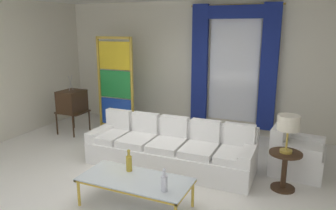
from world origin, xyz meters
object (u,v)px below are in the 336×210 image
Objects in this scene: couch_white_long at (171,149)px; coffee_table at (135,181)px; peacock_figurine at (126,128)px; table_lamp_brass at (288,124)px; round_side_table at (284,167)px; vintage_tv at (72,102)px; stained_glass_divider at (115,86)px; armchair_white at (294,156)px; bottle_crystal_tall at (129,162)px; bottle_blue_decanter at (164,182)px.

couch_white_long reaches higher than coffee_table.
coffee_table is 2.53× the size of peacock_figurine.
round_side_table is at bearing 180.00° from table_lamp_brass.
peacock_figurine is at bearing 162.67° from round_side_table.
stained_glass_divider is (0.79, 0.62, 0.33)m from vintage_tv.
couch_white_long is 5.14× the size of table_lamp_brass.
armchair_white is (2.01, 0.60, -0.02)m from couch_white_long.
round_side_table is at bearing -20.83° from stained_glass_divider.
armchair_white is 0.72m from round_side_table.
bottle_crystal_tall is 2.37m from table_lamp_brass.
stained_glass_divider is 4.26m from round_side_table.
round_side_table reaches higher than coffee_table.
bottle_crystal_tall is 0.57× the size of table_lamp_brass.
vintage_tv is at bearing -141.67° from stained_glass_divider.
bottle_crystal_tall is 0.55× the size of round_side_table.
bottle_blue_decanter is 0.51× the size of peacock_figurine.
armchair_white is (2.11, 1.86, -0.25)m from bottle_crystal_tall.
armchair_white is at bearing -5.77° from peacock_figurine.
round_side_table is at bearing -98.45° from armchair_white.
vintage_tv is at bearing 145.48° from bottle_blue_decanter.
vintage_tv reaches higher than bottle_crystal_tall.
peacock_figurine is at bearing 129.52° from bottle_blue_decanter.
bottle_blue_decanter is (0.50, -0.14, 0.15)m from coffee_table.
armchair_white reaches higher than bottle_crystal_tall.
vintage_tv is 4.81m from round_side_table.
vintage_tv is at bearing 143.27° from bottle_crystal_tall.
bottle_blue_decanter is 3.99m from stained_glass_divider.
peacock_figurine is (-2.09, 2.53, -0.31)m from bottle_blue_decanter.
vintage_tv is (-3.40, 2.34, 0.20)m from bottle_blue_decanter.
stained_glass_divider reaches higher than vintage_tv.
coffee_table is at bearing -53.12° from stained_glass_divider.
stained_glass_divider is (-1.92, 2.64, 0.52)m from bottle_crystal_tall.
bottle_crystal_tall is at bearing -57.80° from peacock_figurine.
bottle_blue_decanter is 0.94× the size of bottle_crystal_tall.
bottle_blue_decanter is 0.52× the size of round_side_table.
bottle_blue_decanter is at bearing -16.05° from coffee_table.
table_lamp_brass is at bearing 0.00° from round_side_table.
stained_glass_divider is at bearing 159.17° from round_side_table.
couch_white_long reaches higher than round_side_table.
peacock_figurine is at bearing 122.20° from bottle_crystal_tall.
table_lamp_brass is (-0.11, -0.71, 0.74)m from armchair_white.
bottle_crystal_tall reaches higher than peacock_figurine.
armchair_white is at bearing 46.68° from coffee_table.
couch_white_long is 1.70m from bottle_blue_decanter.
couch_white_long is at bearing 110.61° from bottle_blue_decanter.
couch_white_long is 2.04m from table_lamp_brass.
round_side_table is 1.04× the size of table_lamp_brass.
peacock_figurine is (1.32, 0.19, -0.51)m from vintage_tv.
couch_white_long is 1.33× the size of stained_glass_divider.
coffee_table is 1.13× the size of vintage_tv.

